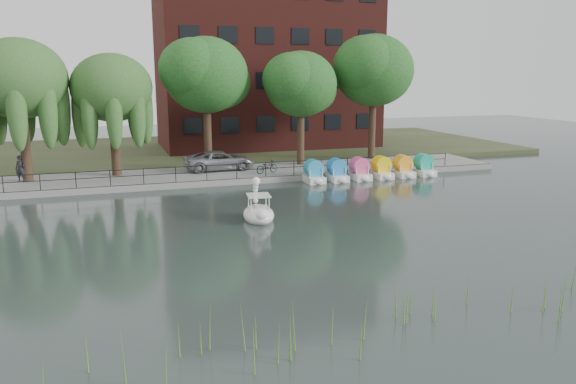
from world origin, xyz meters
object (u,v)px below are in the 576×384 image
pedestrian (20,167)px  swan_boat (258,211)px  bicycle (267,166)px  minivan (220,159)px

pedestrian → swan_boat: size_ratio=0.76×
bicycle → swan_boat: swan_boat is taller
swan_boat → bicycle: bearing=78.7°
pedestrian → swan_boat: bearing=-22.8°
pedestrian → swan_boat: (12.29, -12.43, -0.94)m
bicycle → swan_boat: 11.17m
minivan → bicycle: bearing=-132.7°
minivan → pedestrian: bearing=88.9°
pedestrian → swan_boat: pedestrian is taller
bicycle → pedestrian: bearing=65.0°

